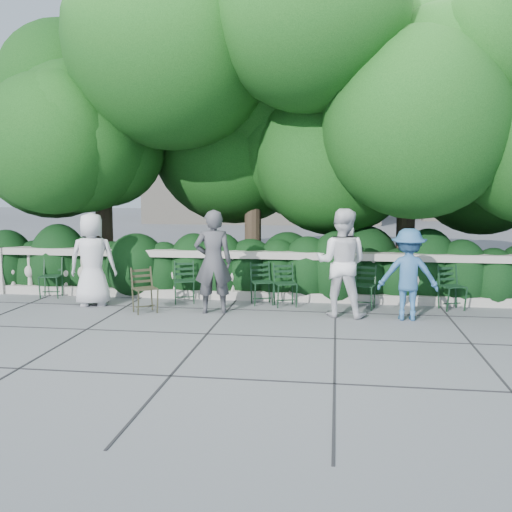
# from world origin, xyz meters

# --- Properties ---
(ground) EXTENTS (90.00, 90.00, 0.00)m
(ground) POSITION_xyz_m (0.00, 0.00, 0.00)
(ground) COLOR #595C62
(ground) RESTS_ON ground
(balustrade) EXTENTS (12.00, 0.44, 1.00)m
(balustrade) POSITION_xyz_m (0.00, 1.80, 0.49)
(balustrade) COLOR #9E998E
(balustrade) RESTS_ON ground
(shrub_hedge) EXTENTS (15.00, 2.60, 1.70)m
(shrub_hedge) POSITION_xyz_m (0.00, 3.00, 0.00)
(shrub_hedge) COLOR black
(shrub_hedge) RESTS_ON ground
(tree_canopy) EXTENTS (15.04, 6.52, 6.78)m
(tree_canopy) POSITION_xyz_m (0.69, 3.19, 3.96)
(tree_canopy) COLOR #3F3023
(tree_canopy) RESTS_ON ground
(chair_a) EXTENTS (0.51, 0.55, 0.84)m
(chair_a) POSITION_xyz_m (-4.35, 1.28, 0.00)
(chair_a) COLOR black
(chair_a) RESTS_ON ground
(chair_b) EXTENTS (0.55, 0.58, 0.84)m
(chair_b) POSITION_xyz_m (-1.43, 1.13, 0.00)
(chair_b) COLOR black
(chair_b) RESTS_ON ground
(chair_c) EXTENTS (0.57, 0.59, 0.84)m
(chair_c) POSITION_xyz_m (0.58, 1.10, 0.00)
(chair_c) COLOR black
(chair_c) RESTS_ON ground
(chair_d) EXTENTS (0.54, 0.57, 0.84)m
(chair_d) POSITION_xyz_m (1.99, 1.10, 0.00)
(chair_d) COLOR black
(chair_d) RESTS_ON ground
(chair_e) EXTENTS (0.58, 0.60, 0.84)m
(chair_e) POSITION_xyz_m (0.12, 1.21, 0.00)
(chair_e) COLOR black
(chair_e) RESTS_ON ground
(chair_f) EXTENTS (0.58, 0.60, 0.84)m
(chair_f) POSITION_xyz_m (3.71, 1.23, 0.00)
(chair_f) COLOR black
(chair_f) RESTS_ON ground
(chair_weathered) EXTENTS (0.64, 0.65, 0.84)m
(chair_weathered) POSITION_xyz_m (-1.88, 0.22, 0.00)
(chair_weathered) COLOR black
(chair_weathered) RESTS_ON ground
(person_businessman) EXTENTS (0.97, 0.73, 1.81)m
(person_businessman) POSITION_xyz_m (-3.16, 0.79, 0.90)
(person_businessman) COLOR silver
(person_businessman) RESTS_ON ground
(person_woman_grey) EXTENTS (0.77, 0.59, 1.89)m
(person_woman_grey) POSITION_xyz_m (-0.72, 0.50, 0.94)
(person_woman_grey) COLOR #414146
(person_woman_grey) RESTS_ON ground
(person_casual_man) EXTENTS (1.06, 0.91, 1.92)m
(person_casual_man) POSITION_xyz_m (1.59, 0.58, 0.96)
(person_casual_man) COLOR silver
(person_casual_man) RESTS_ON ground
(person_older_blue) EXTENTS (1.05, 0.62, 1.59)m
(person_older_blue) POSITION_xyz_m (2.74, 0.46, 0.80)
(person_older_blue) COLOR #2E5B8B
(person_older_blue) RESTS_ON ground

